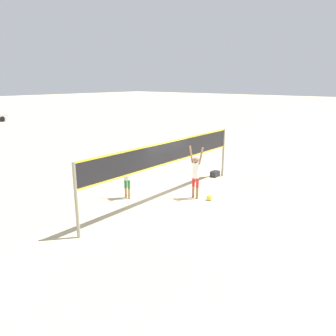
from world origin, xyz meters
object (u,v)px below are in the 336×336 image
(player_spiker, at_px, (196,171))
(volleyball, at_px, (209,198))
(gear_bag, at_px, (215,174))
(volleyball_net, at_px, (168,157))
(player_blocker, at_px, (127,174))

(player_spiker, relative_size, volleyball, 9.37)
(player_spiker, xyz_separation_m, gear_bag, (3.34, 1.06, -1.04))
(volleyball_net, relative_size, gear_bag, 19.44)
(volleyball_net, xyz_separation_m, volleyball, (1.00, -1.41, -1.72))
(volleyball, bearing_deg, player_spiker, 106.97)
(volleyball_net, distance_m, gear_bag, 4.49)
(player_spiker, height_order, player_blocker, player_spiker)
(volleyball_net, relative_size, player_spiker, 4.06)
(volleyball, bearing_deg, volleyball_net, 125.32)
(player_spiker, relative_size, gear_bag, 4.78)
(player_spiker, relative_size, player_blocker, 1.11)
(volleyball, bearing_deg, gear_bag, 27.79)
(player_spiker, bearing_deg, volleyball_net, 45.12)
(player_spiker, height_order, gear_bag, player_spiker)
(volleyball_net, bearing_deg, player_spiker, -44.88)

